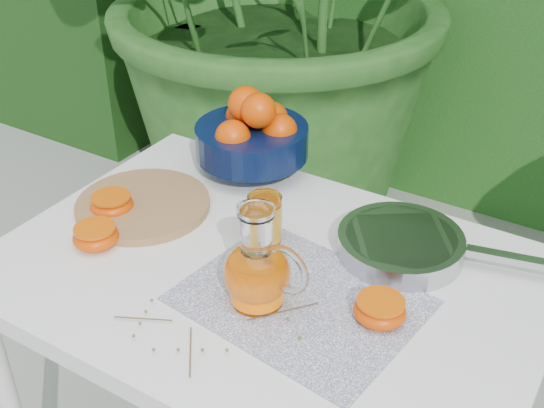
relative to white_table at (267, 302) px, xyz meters
The scene contains 9 objects.
white_table is the anchor object (origin of this frame).
placemat 0.14m from the white_table, 25.80° to the right, with size 0.39×0.31×0.00m, color #0E134E.
cutting_board 0.34m from the white_table, behind, with size 0.28×0.28×0.02m, color #9A6F45.
fruit_bowl 0.41m from the white_table, 126.48° to the left, with size 0.29×0.29×0.20m.
juice_pitcher 0.18m from the white_table, 66.18° to the right, with size 0.17×0.13×0.19m.
juice_tumbler 0.16m from the white_table, 123.74° to the left, with size 0.07×0.07×0.10m.
saute_pan 0.28m from the white_table, 41.10° to the left, with size 0.44×0.28×0.04m.
orange_halves 0.19m from the white_table, 162.84° to the right, with size 0.72×0.21×0.04m.
thyme_sprigs 0.21m from the white_table, 88.14° to the right, with size 0.29×0.25×0.01m.
Camera 1 is at (0.46, -0.84, 1.52)m, focal length 45.00 mm.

